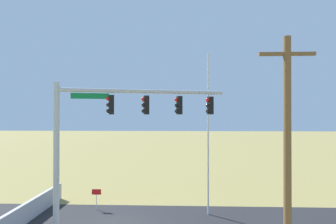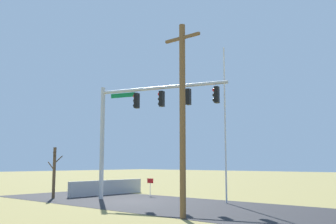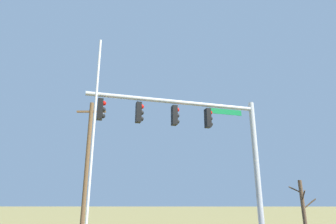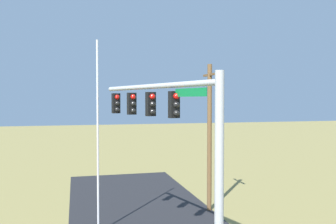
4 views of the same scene
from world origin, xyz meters
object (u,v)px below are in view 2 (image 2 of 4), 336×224
(flagpole, at_px, (225,124))
(utility_pole, at_px, (183,115))
(open_sign, at_px, (150,183))
(signal_mast, at_px, (140,114))
(bare_tree, at_px, (54,172))

(flagpole, bearing_deg, utility_pole, 107.38)
(utility_pole, relative_size, open_sign, 6.89)
(utility_pole, bearing_deg, flagpole, -72.62)
(open_sign, bearing_deg, signal_mast, 122.31)
(flagpole, bearing_deg, signal_mast, 25.78)
(signal_mast, distance_m, flagpole, 5.38)
(utility_pole, distance_m, bare_tree, 12.66)
(utility_pole, height_order, open_sign, utility_pole)
(bare_tree, xyz_separation_m, open_sign, (-3.64, -5.36, -0.82))
(bare_tree, bearing_deg, flagpole, -154.96)
(signal_mast, height_order, open_sign, signal_mast)
(bare_tree, bearing_deg, signal_mast, -155.61)
(signal_mast, relative_size, utility_pole, 0.99)
(utility_pole, bearing_deg, signal_mast, -31.09)
(flagpole, xyz_separation_m, bare_tree, (10.27, 4.80, -2.87))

